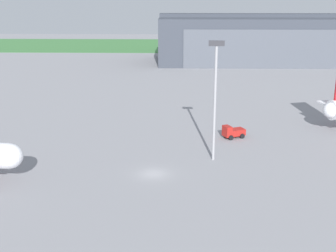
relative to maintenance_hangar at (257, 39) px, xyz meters
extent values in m
plane|color=gray|center=(-33.33, -109.76, -8.61)|extent=(440.00, 440.00, 0.00)
cube|color=#3E783E|center=(-33.33, 52.22, -8.57)|extent=(440.00, 56.00, 0.08)
cube|color=#383D47|center=(0.00, 0.09, -0.14)|extent=(73.53, 29.95, 16.93)
cube|color=#4C515B|center=(0.00, -15.03, -1.83)|extent=(55.89, 0.30, 13.55)
cube|color=#383D47|center=(0.00, 0.09, 8.93)|extent=(73.53, 7.19, 1.20)
sphere|color=silver|center=(-53.18, -114.25, -4.19)|extent=(3.53, 3.53, 3.53)
sphere|color=silver|center=(-0.10, -88.42, -4.13)|extent=(3.06, 3.06, 3.06)
cube|color=silver|center=(0.92, -85.02, -3.73)|extent=(4.44, 6.11, 0.28)
cube|color=#AD1E19|center=(-20.40, -92.65, -7.16)|extent=(1.92, 2.31, 1.99)
cube|color=#AD1E19|center=(-18.54, -91.79, -7.56)|extent=(3.48, 3.02, 1.18)
cylinder|color=black|center=(-20.65, -91.57, -8.15)|extent=(0.93, 0.62, 0.91)
cylinder|color=black|center=(-19.75, -93.54, -8.15)|extent=(0.93, 0.62, 0.91)
cylinder|color=black|center=(-18.41, -90.54, -8.15)|extent=(0.93, 0.62, 0.91)
cylinder|color=black|center=(-17.51, -92.51, -8.15)|extent=(0.93, 0.62, 0.91)
cylinder|color=#99999E|center=(-23.81, -103.58, 0.68)|extent=(0.44, 0.44, 18.58)
cube|color=#333338|center=(-23.81, -103.58, 10.37)|extent=(2.40, 0.50, 0.80)
camera|label=1|loc=(-29.64, -172.54, 18.28)|focal=47.83mm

